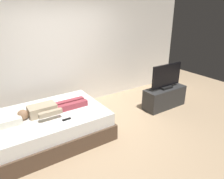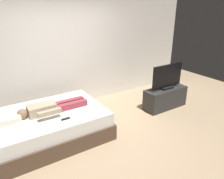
{
  "view_description": "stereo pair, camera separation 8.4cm",
  "coord_description": "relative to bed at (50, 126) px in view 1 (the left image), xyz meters",
  "views": [
    {
      "loc": [
        -1.73,
        -2.99,
        2.36
      ],
      "look_at": [
        0.59,
        0.48,
        0.69
      ],
      "focal_mm": 33.79,
      "sensor_mm": 36.0,
      "label": 1
    },
    {
      "loc": [
        -1.66,
        -3.03,
        2.36
      ],
      "look_at": [
        0.59,
        0.48,
        0.69
      ],
      "focal_mm": 33.79,
      "sensor_mm": 36.0,
      "label": 2
    }
  ],
  "objects": [
    {
      "name": "ground_plane",
      "position": [
        0.81,
        -0.48,
        -0.26
      ],
      "size": [
        10.0,
        10.0,
        0.0
      ],
      "primitive_type": "plane",
      "color": "tan"
    },
    {
      "name": "back_wall",
      "position": [
        1.21,
        1.2,
        1.14
      ],
      "size": [
        6.4,
        0.1,
        2.8
      ],
      "primitive_type": "cube",
      "color": "silver",
      "rests_on": "ground"
    },
    {
      "name": "remote",
      "position": [
        0.18,
        -0.42,
        0.29
      ],
      "size": [
        0.15,
        0.04,
        0.02
      ],
      "primitive_type": "cube",
      "color": "black",
      "rests_on": "bed"
    },
    {
      "name": "bed",
      "position": [
        0.0,
        0.0,
        0.0
      ],
      "size": [
        2.06,
        1.46,
        0.54
      ],
      "color": "brown",
      "rests_on": "ground"
    },
    {
      "name": "tv",
      "position": [
        2.78,
        -0.24,
        0.52
      ],
      "size": [
        0.88,
        0.2,
        0.59
      ],
      "color": "black",
      "rests_on": "tv_stand"
    },
    {
      "name": "pillow",
      "position": [
        -0.71,
        -0.0,
        0.34
      ],
      "size": [
        0.48,
        0.34,
        0.12
      ],
      "primitive_type": "cube",
      "color": "silver",
      "rests_on": "bed"
    },
    {
      "name": "person",
      "position": [
        0.03,
        -0.01,
        0.36
      ],
      "size": [
        1.26,
        0.46,
        0.18
      ],
      "color": "tan",
      "rests_on": "bed"
    },
    {
      "name": "tv_stand",
      "position": [
        2.78,
        -0.24,
        -0.01
      ],
      "size": [
        1.1,
        0.4,
        0.5
      ],
      "primitive_type": "cube",
      "color": "#2D2D2D",
      "rests_on": "ground"
    }
  ]
}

